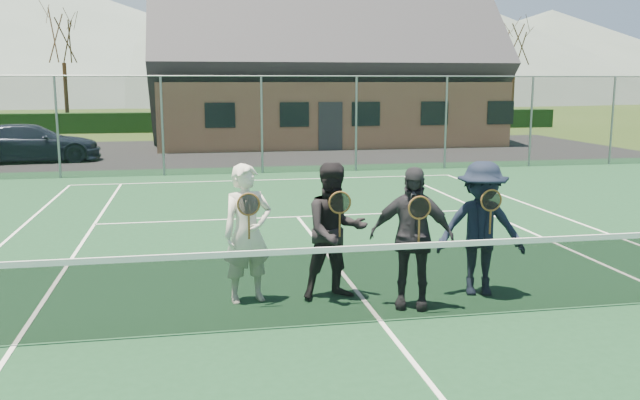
% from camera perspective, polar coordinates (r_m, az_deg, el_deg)
% --- Properties ---
extents(ground, '(220.00, 220.00, 0.00)m').
position_cam_1_polar(ground, '(27.68, -6.27, 4.02)').
color(ground, '#334B1B').
rests_on(ground, ground).
extents(court_surface, '(30.00, 30.00, 0.02)m').
position_cam_1_polar(court_surface, '(8.26, 5.09, -10.21)').
color(court_surface, '#14381E').
rests_on(court_surface, ground).
extents(tarmac_carpark, '(40.00, 12.00, 0.01)m').
position_cam_1_polar(tarmac_carpark, '(27.65, -14.57, 3.77)').
color(tarmac_carpark, black).
rests_on(tarmac_carpark, ground).
extents(hedge_row, '(40.00, 1.20, 1.10)m').
position_cam_1_polar(hedge_row, '(39.57, -7.68, 6.58)').
color(hedge_row, black).
rests_on(hedge_row, ground).
extents(hill_west, '(110.00, 110.00, 18.00)m').
position_cam_1_polar(hill_west, '(105.14, -23.90, 12.52)').
color(hill_west, slate).
rests_on(hill_west, ground).
extents(hill_centre, '(120.00, 120.00, 22.00)m').
position_cam_1_polar(hill_centre, '(105.13, 1.48, 14.45)').
color(hill_centre, '#526259').
rests_on(hill_centre, ground).
extents(hill_east, '(90.00, 90.00, 14.00)m').
position_cam_1_polar(hill_east, '(117.38, 18.77, 11.51)').
color(hill_east, '#526258').
rests_on(hill_east, ground).
extents(car_c, '(4.84, 2.43, 1.35)m').
position_cam_1_polar(car_c, '(26.19, -23.09, 4.43)').
color(car_c, '#181F31').
rests_on(car_c, ground).
extents(court_markings, '(11.03, 23.83, 0.01)m').
position_cam_1_polar(court_markings, '(8.25, 5.10, -10.11)').
color(court_markings, white).
rests_on(court_markings, court_surface).
extents(tennis_net, '(11.68, 0.08, 1.10)m').
position_cam_1_polar(tennis_net, '(8.09, 5.15, -6.68)').
color(tennis_net, slate).
rests_on(tennis_net, ground).
extents(perimeter_fence, '(30.07, 0.07, 3.02)m').
position_cam_1_polar(perimeter_fence, '(21.10, -4.92, 6.35)').
color(perimeter_fence, slate).
rests_on(perimeter_fence, ground).
extents(clubhouse, '(15.60, 8.20, 7.70)m').
position_cam_1_polar(clubhouse, '(32.06, 0.31, 12.03)').
color(clubhouse, '#9E6B4C').
rests_on(clubhouse, ground).
extents(tree_b, '(3.20, 3.20, 7.77)m').
position_cam_1_polar(tree_b, '(41.13, -20.92, 13.46)').
color(tree_b, '#361F13').
rests_on(tree_b, ground).
extents(tree_c, '(3.20, 3.20, 7.77)m').
position_cam_1_polar(tree_c, '(40.76, -5.04, 14.10)').
color(tree_c, '#372214').
rests_on(tree_c, ground).
extents(tree_d, '(3.20, 3.20, 7.77)m').
position_cam_1_polar(tree_d, '(42.95, 8.76, 13.82)').
color(tree_d, '#362513').
rests_on(tree_d, ground).
extents(tree_e, '(3.20, 3.20, 7.77)m').
position_cam_1_polar(tree_e, '(45.28, 16.13, 13.34)').
color(tree_e, '#3D2416').
rests_on(tree_e, ground).
extents(player_a, '(0.74, 0.58, 1.80)m').
position_cam_1_polar(player_a, '(8.76, -6.14, -2.81)').
color(player_a, silver).
rests_on(player_a, court_surface).
extents(player_b, '(0.96, 0.79, 1.80)m').
position_cam_1_polar(player_b, '(8.84, 1.29, -2.65)').
color(player_b, black).
rests_on(player_b, court_surface).
extents(player_c, '(1.14, 0.79, 1.80)m').
position_cam_1_polar(player_c, '(8.57, 7.72, -3.14)').
color(player_c, '#26262B').
rests_on(player_c, court_surface).
extents(player_d, '(1.29, 0.93, 1.80)m').
position_cam_1_polar(player_d, '(9.24, 13.41, -2.36)').
color(player_d, black).
rests_on(player_d, court_surface).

